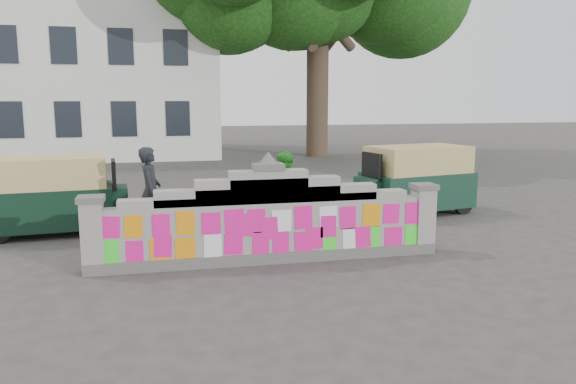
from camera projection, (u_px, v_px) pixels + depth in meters
name	position (u px, v px, depth m)	size (l,w,h in m)	color
ground	(269.00, 261.00, 10.23)	(100.00, 100.00, 0.00)	#383533
parapet_wall	(269.00, 221.00, 10.09)	(6.48, 0.44, 2.01)	#4C4C49
building	(56.00, 77.00, 29.15)	(16.00, 10.00, 8.90)	silver
cyclist_bike	(152.00, 221.00, 11.22)	(0.68, 1.96, 1.03)	black
cyclist_rider	(151.00, 203.00, 11.16)	(0.64, 0.42, 1.75)	black
pedestrian	(285.00, 192.00, 12.47)	(0.86, 0.67, 1.78)	green
rickshaw_left	(53.00, 194.00, 12.21)	(3.11, 1.64, 1.69)	black
rickshaw_right	(415.00, 179.00, 14.36)	(3.22, 1.97, 1.73)	#0F2F21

